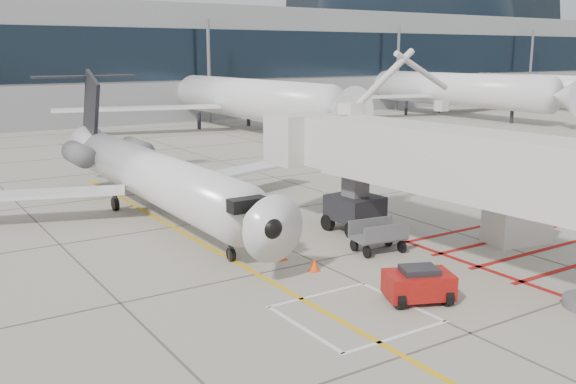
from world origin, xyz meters
TOP-DOWN VIEW (x-y plane):
  - ground_plane at (0.00, 0.00)m, footprint 260.00×260.00m
  - regional_jet at (-2.70, 12.17)m, footprint 21.50×26.95m
  - jet_bridge at (4.57, 1.16)m, footprint 9.53×18.22m
  - pushback_tug at (0.48, -1.30)m, footprint 2.56×2.13m
  - baggage_cart at (2.98, 3.64)m, footprint 2.33×1.65m
  - ground_power_unit at (8.99, 1.37)m, footprint 2.92×2.02m
  - cone_nose at (-0.69, 3.10)m, footprint 0.40×0.40m
  - cone_side at (-0.96, 4.93)m, footprint 0.37×0.37m
  - terminal_building at (10.00, 70.00)m, footprint 180.00×28.00m
  - terminal_glass_band at (10.00, 55.95)m, footprint 180.00×0.10m
  - terminal_dome at (70.00, 70.00)m, footprint 40.00×28.00m
  - bg_aircraft_c at (18.85, 46.00)m, footprint 37.26×41.40m
  - bg_aircraft_d at (49.48, 46.00)m, footprint 37.73×41.92m
  - bg_aircraft_e at (69.80, 46.00)m, footprint 33.60×37.33m

SIDE VIEW (x-z plane):
  - ground_plane at x=0.00m, z-range 0.00..0.00m
  - cone_side at x=-0.96m, z-range 0.00..0.51m
  - cone_nose at x=-0.69m, z-range 0.00..0.55m
  - pushback_tug at x=0.48m, z-range 0.00..1.28m
  - baggage_cart at x=2.98m, z-range 0.00..1.36m
  - ground_power_unit at x=8.99m, z-range 0.00..2.13m
  - regional_jet at x=-2.70m, z-range 0.00..6.99m
  - jet_bridge at x=4.57m, z-range 0.00..7.08m
  - bg_aircraft_e at x=69.80m, z-range 0.00..11.20m
  - bg_aircraft_c at x=18.85m, z-range 0.00..12.42m
  - bg_aircraft_d at x=49.48m, z-range 0.00..12.58m
  - terminal_building at x=10.00m, z-range 0.00..14.00m
  - terminal_glass_band at x=10.00m, z-range 5.00..11.00m
  - terminal_dome at x=70.00m, z-range 0.00..28.00m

